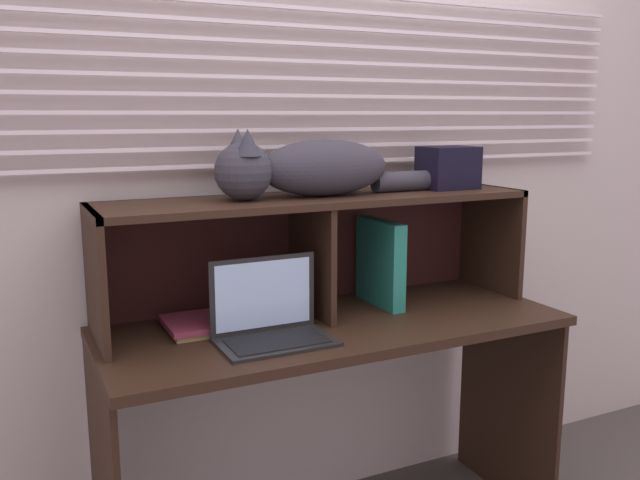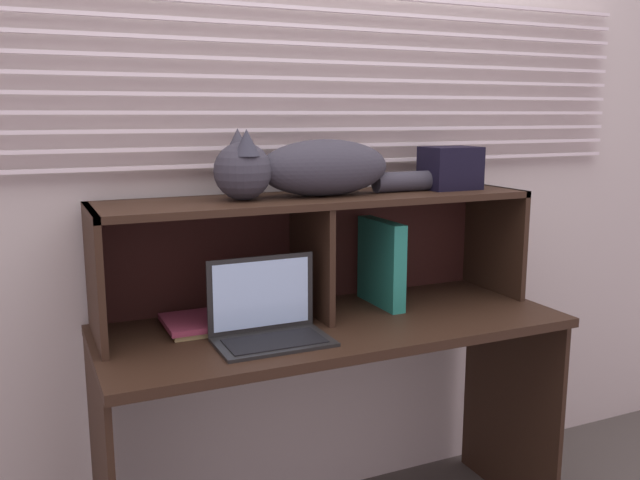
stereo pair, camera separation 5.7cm
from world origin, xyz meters
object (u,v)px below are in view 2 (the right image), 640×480
book_stack (193,324)px  binder_upright (381,263)px  laptop (268,321)px  cat (306,168)px  storage_box (450,168)px

book_stack → binder_upright: bearing=0.2°
laptop → book_stack: (-0.18, 0.18, -0.04)m
cat → binder_upright: size_ratio=2.61×
cat → book_stack: cat is taller
binder_upright → book_stack: bearing=-179.8°
cat → storage_box: 0.54m
laptop → storage_box: storage_box is taller
binder_upright → storage_box: 0.41m
laptop → book_stack: size_ratio=1.49×
cat → binder_upright: 0.43m
laptop → binder_upright: bearing=21.3°
storage_box → cat: bearing=180.0°
book_stack → storage_box: size_ratio=1.18×
laptop → storage_box: size_ratio=1.76×
binder_upright → book_stack: 0.67m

